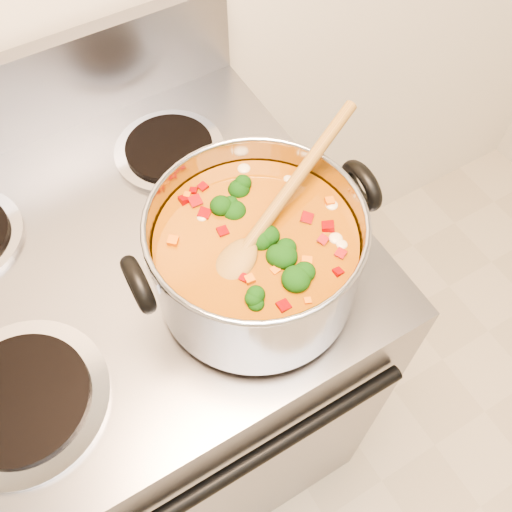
% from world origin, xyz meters
% --- Properties ---
extents(electric_range, '(0.74, 0.67, 1.08)m').
position_xyz_m(electric_range, '(-0.04, 1.16, 0.47)').
color(electric_range, gray).
rests_on(electric_range, ground).
extents(stockpot, '(0.34, 0.28, 0.17)m').
position_xyz_m(stockpot, '(0.13, 1.00, 1.01)').
color(stockpot, '#A1A2A9').
rests_on(stockpot, electric_range).
extents(wooden_spoon, '(0.29, 0.15, 0.09)m').
position_xyz_m(wooden_spoon, '(0.15, 1.01, 1.07)').
color(wooden_spoon, olive).
rests_on(wooden_spoon, stockpot).
extents(cooktop_crumbs, '(0.17, 0.26, 0.01)m').
position_xyz_m(cooktop_crumbs, '(0.03, 0.95, 0.92)').
color(cooktop_crumbs, black).
rests_on(cooktop_crumbs, electric_range).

